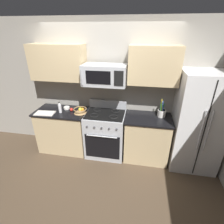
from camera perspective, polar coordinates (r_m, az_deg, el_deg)
The scene contains 15 objects.
ground_plane at distance 3.29m, azimuth -4.60°, elevation -20.39°, with size 16.00×16.00×0.00m, color #473828.
wall_back at distance 3.45m, azimuth -1.13°, elevation 7.75°, with size 8.00×0.10×2.60m, color #9E998E.
counter_left at distance 3.77m, azimuth -15.87°, elevation -5.84°, with size 1.03×0.60×0.91m.
range_oven at distance 3.49m, azimuth -2.18°, elevation -7.18°, with size 0.76×0.64×1.09m.
counter_right at distance 3.44m, azimuth 11.48°, elevation -8.61°, with size 0.86×0.60×0.91m.
refrigerator at distance 3.36m, azimuth 26.87°, elevation -3.20°, with size 0.81×0.71×1.80m.
microwave at distance 3.03m, azimuth -2.47°, elevation 12.35°, with size 0.76×0.44×0.35m.
upper_cabinets_left at distance 3.42m, azimuth -17.73°, elevation 15.59°, with size 1.02×0.34×0.65m.
upper_cabinets_right at distance 3.05m, azimuth 13.89°, elevation 14.93°, with size 0.85×0.34×0.65m.
utensil_crock at distance 3.29m, azimuth 16.31°, elevation -0.22°, with size 0.15×0.15×0.34m.
fruit_basket at distance 3.36m, azimuth -10.61°, elevation 0.54°, with size 0.26×0.26×0.11m.
apple_loose at distance 3.47m, azimuth -13.48°, elevation 0.78°, with size 0.07×0.07×0.07m, color red.
cutting_board at distance 3.54m, azimuth -21.62°, elevation -0.39°, with size 0.37×0.21×0.02m, color silver.
bottle_vinegar at distance 3.45m, azimuth -17.10°, elevation 1.40°, with size 0.06×0.06×0.22m.
prep_bowl at distance 3.60m, azimuth -14.98°, elevation 1.39°, with size 0.12×0.12×0.05m.
Camera 1 is at (0.64, -2.19, 2.38)m, focal length 27.21 mm.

